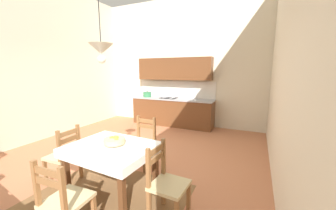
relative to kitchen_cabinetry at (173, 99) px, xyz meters
name	(u,v)px	position (x,y,z in m)	size (l,w,h in m)	color
ground_plane	(122,163)	(0.14, -2.90, -0.91)	(6.00, 6.95, 0.10)	#B7704C
wall_back	(181,63)	(0.14, 0.33, 1.19)	(6.00, 0.12, 4.09)	beige
wall_left	(26,60)	(-2.62, -2.90, 1.19)	(0.12, 6.95, 4.09)	beige
wall_right	(295,50)	(2.90, -2.90, 1.19)	(0.12, 6.95, 4.09)	beige
area_rug	(109,197)	(0.70, -3.92, -0.85)	(2.10, 1.60, 0.01)	brown
kitchen_cabinetry	(173,99)	(0.00, 0.00, 0.00)	(2.72, 0.63, 2.20)	brown
dining_table	(112,155)	(0.70, -3.82, -0.24)	(1.23, 0.99, 0.75)	#56331C
dining_chair_kitchen_side	(143,143)	(0.63, -2.89, -0.41)	(0.43, 0.43, 0.93)	#D1BC89
dining_chair_window_side	(166,183)	(1.59, -3.89, -0.41)	(0.44, 0.44, 0.93)	#D1BC89
dining_chair_camera_side	(64,201)	(0.76, -4.64, -0.41)	(0.44, 0.44, 0.93)	#D1BC89
dining_chair_tv_side	(64,156)	(-0.23, -3.87, -0.41)	(0.44, 0.44, 0.93)	#D1BC89
fruit_bowl	(115,141)	(0.72, -3.78, -0.04)	(0.30, 0.30, 0.12)	tan
pendant_lamp	(101,50)	(0.56, -3.76, 1.21)	(0.32, 0.32, 0.80)	black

